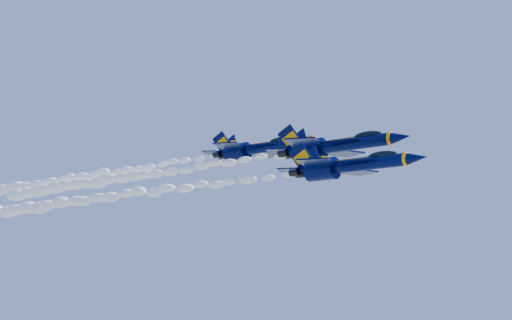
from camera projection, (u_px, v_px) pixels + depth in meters
The scene contains 6 objects.
jet_lead at pixel (348, 165), 71.82m from camera, with size 15.18×12.45×5.64m.
smoke_trail_jet_lead at pixel (114, 197), 92.61m from camera, with size 56.83×2.06×1.85m, color white.
jet_second at pixel (334, 146), 83.45m from camera, with size 17.14×14.06×6.37m.
smoke_trail_jet_second at pixel (126, 178), 104.74m from camera, with size 56.83×2.32×2.09m, color white.
jet_third at pixel (255, 149), 95.61m from camera, with size 15.62×12.81×5.80m.
smoke_trail_jet_third at pixel (85, 176), 116.52m from camera, with size 56.83×2.12×1.90m, color white.
Camera 1 is at (53.00, -71.50, 136.34)m, focal length 50.00 mm.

